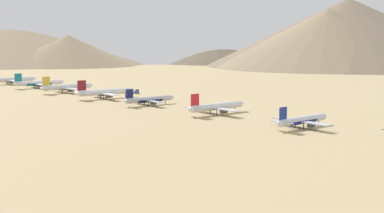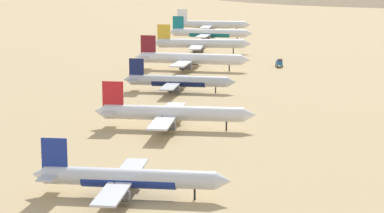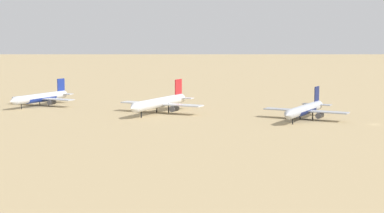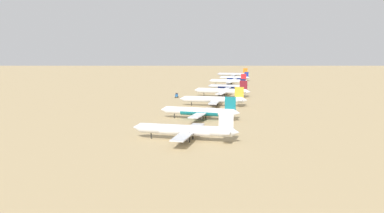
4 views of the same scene
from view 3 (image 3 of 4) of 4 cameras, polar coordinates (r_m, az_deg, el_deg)
name	(u,v)px [view 3 (image 3 of 4)]	position (r m, az deg, el deg)	size (l,w,h in m)	color
ground_plane	(374,124)	(251.97, 15.80, -1.53)	(2524.65, 2524.65, 0.00)	tan
parked_jet_1	(41,98)	(310.19, -13.19, 0.77)	(41.31, 33.52, 11.92)	silver
parked_jet_2	(160,103)	(275.05, -2.84, 0.33)	(46.81, 37.98, 13.51)	silver
parked_jet_3	(305,110)	(258.14, 9.93, -0.29)	(41.99, 34.00, 12.15)	#B2B7C1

